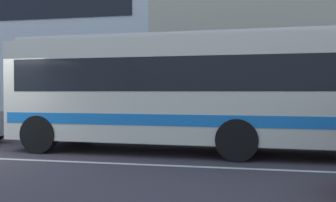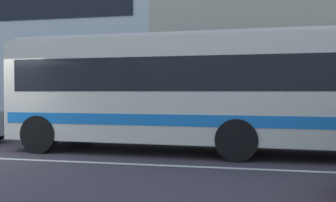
# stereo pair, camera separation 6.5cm
# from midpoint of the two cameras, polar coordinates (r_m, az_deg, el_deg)

# --- Properties ---
(apartment_block_left) EXTENTS (18.47, 9.59, 10.42)m
(apartment_block_left) POSITION_cam_midpoint_polar(r_m,az_deg,el_deg) (26.16, -20.16, 9.13)
(apartment_block_left) COLOR silver
(apartment_block_left) RESTS_ON ground_plane
(transit_bus) EXTENTS (11.08, 2.93, 3.10)m
(transit_bus) POSITION_cam_midpoint_polar(r_m,az_deg,el_deg) (10.70, 6.48, 1.76)
(transit_bus) COLOR beige
(transit_bus) RESTS_ON ground_plane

